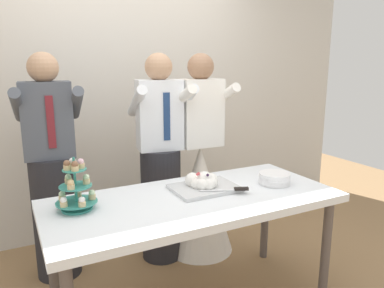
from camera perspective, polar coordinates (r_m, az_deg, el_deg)
rear_wall at (r=3.51m, az=-10.98°, el=10.09°), size 5.20×0.10×2.90m
dessert_table at (r=2.31m, az=0.38°, el=-9.96°), size 1.80×0.80×0.78m
cupcake_stand at (r=2.16m, az=-17.63°, el=-6.74°), size 0.23×0.23×0.31m
main_cake_tray at (r=2.40m, az=1.89°, el=-6.12°), size 0.43×0.36×0.13m
plate_stack at (r=2.58m, az=12.65°, el=-5.24°), size 0.22×0.21×0.08m
person_groom at (r=2.94m, az=-4.89°, el=-4.07°), size 0.52×0.55×1.66m
person_bride at (r=3.10m, az=1.26°, el=-6.36°), size 0.56×0.56×1.66m
person_guest at (r=2.87m, az=-20.81°, el=-5.31°), size 0.50×0.52×1.66m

